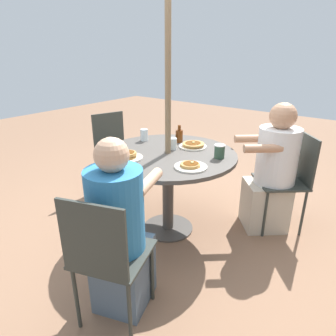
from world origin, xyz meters
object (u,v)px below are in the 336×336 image
object	(u,v)px
pancake_plate_b	(193,145)
drinking_glass_a	(144,135)
patio_chair_south	(106,254)
pancake_plate_c	(127,156)
patio_chair_east	(114,147)
diner_south	(120,235)
patio_table	(168,165)
drinking_glass_b	(173,144)
patio_chair_north	(290,175)
pancake_plate_a	(190,166)
syrup_bottle	(179,136)
diner_north	(272,174)
coffee_cup	(219,151)

from	to	relation	value
pancake_plate_b	drinking_glass_a	world-z (taller)	drinking_glass_a
patio_chair_south	pancake_plate_c	world-z (taller)	patio_chair_south
patio_chair_east	diner_south	size ratio (longest dim) A/B	0.78
pancake_plate_b	patio_table	bearing A→B (deg)	-18.04
patio_table	drinking_glass_b	size ratio (longest dim) A/B	11.48
patio_table	drinking_glass_b	distance (m)	0.19
patio_chair_north	pancake_plate_a	xyz separation A→B (m)	(0.88, -0.50, 0.25)
drinking_glass_a	patio_chair_east	bearing A→B (deg)	-105.65
syrup_bottle	patio_table	bearing A→B (deg)	18.94
diner_south	patio_chair_south	bearing A→B (deg)	-90.00
patio_table	drinking_glass_b	world-z (taller)	drinking_glass_b
diner_north	coffee_cup	world-z (taller)	diner_north
patio_chair_south	pancake_plate_a	distance (m)	0.91
coffee_cup	drinking_glass_a	xyz separation A→B (m)	(-0.00, -0.81, -0.00)
diner_south	syrup_bottle	bearing A→B (deg)	89.98
patio_chair_south	pancake_plate_b	xyz separation A→B (m)	(-1.31, -0.28, 0.26)
diner_south	patio_table	bearing A→B (deg)	90.00
patio_chair_north	pancake_plate_b	size ratio (longest dim) A/B	3.61
syrup_bottle	drinking_glass_b	xyz separation A→B (m)	(0.21, 0.08, -0.01)
diner_south	pancake_plate_c	xyz separation A→B (m)	(-0.57, -0.48, 0.25)
syrup_bottle	pancake_plate_c	bearing A→B (deg)	-6.17
diner_south	syrup_bottle	distance (m)	1.30
patio_chair_north	drinking_glass_a	world-z (taller)	patio_chair_north
patio_chair_east	drinking_glass_b	distance (m)	1.09
pancake_plate_c	drinking_glass_a	size ratio (longest dim) A/B	2.21
patio_chair_east	drinking_glass_b	bearing A→B (deg)	94.93
patio_chair_south	pancake_plate_a	world-z (taller)	patio_chair_south
patio_chair_north	diner_north	distance (m)	0.17
coffee_cup	pancake_plate_a	bearing A→B (deg)	-12.28
pancake_plate_a	drinking_glass_b	size ratio (longest dim) A/B	2.43
patio_chair_east	syrup_bottle	distance (m)	0.99
patio_chair_east	syrup_bottle	bearing A→B (deg)	106.52
patio_chair_south	pancake_plate_b	bearing A→B (deg)	82.91
patio_chair_north	diner_south	distance (m)	1.69
syrup_bottle	coffee_cup	distance (m)	0.54
diner_north	pancake_plate_c	size ratio (longest dim) A/B	4.73
syrup_bottle	drinking_glass_a	size ratio (longest dim) A/B	1.45
diner_south	drinking_glass_a	distance (m)	1.29
diner_south	drinking_glass_b	distance (m)	1.08
drinking_glass_a	coffee_cup	bearing A→B (deg)	89.99
patio_chair_north	patio_chair_south	size ratio (longest dim) A/B	1.00
patio_chair_south	pancake_plate_c	xyz separation A→B (m)	(-0.73, -0.54, 0.26)
diner_north	drinking_glass_a	bearing A→B (deg)	71.76
pancake_plate_a	pancake_plate_c	bearing A→B (deg)	-74.42
patio_table	pancake_plate_a	size ratio (longest dim) A/B	4.73
diner_north	pancake_plate_b	world-z (taller)	diner_north
pancake_plate_a	patio_chair_south	bearing A→B (deg)	1.29
diner_north	patio_chair_east	xyz separation A→B (m)	(0.27, -1.77, -0.02)
patio_chair_south	drinking_glass_a	bearing A→B (deg)	103.56
patio_chair_south	diner_north	bearing A→B (deg)	58.93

